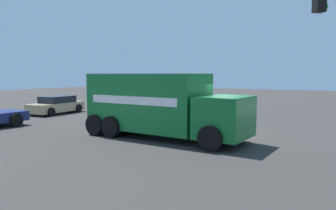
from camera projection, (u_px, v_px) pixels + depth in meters
The scene contains 3 objects.
ground_plane at pixel (211, 135), 15.78m from camera, with size 100.00×100.00×0.00m, color #33302D.
delivery_truck at pixel (160, 105), 15.08m from camera, with size 7.86×3.32×2.97m.
sedan_tan at pixel (57, 105), 24.50m from camera, with size 2.20×4.38×1.31m.
Camera 1 is at (-5.60, 14.67, 2.94)m, focal length 34.81 mm.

